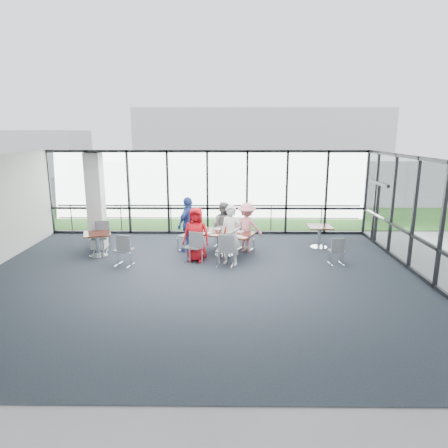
{
  "coord_description": "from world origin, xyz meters",
  "views": [
    {
      "loc": [
        0.78,
        -9.99,
        3.84
      ],
      "look_at": [
        0.66,
        1.89,
        1.1
      ],
      "focal_mm": 32.0,
      "sensor_mm": 36.0,
      "label": 1
    }
  ],
  "objects_px": {
    "diner_near_right": "(231,235)",
    "chair_spare_la": "(124,250)",
    "structural_column": "(96,201)",
    "chair_spare_lb": "(100,238)",
    "chair_spare_r": "(337,251)",
    "chair_main_nr": "(225,250)",
    "chair_main_fr": "(245,236)",
    "side_table_right": "(320,230)",
    "chair_main_fl": "(221,235)",
    "side_table_left": "(97,237)",
    "diner_far_right": "(247,227)",
    "diner_end": "(189,224)",
    "diner_near_left": "(196,235)",
    "diner_far_left": "(223,225)",
    "chair_main_end": "(187,236)",
    "chair_main_nl": "(194,247)",
    "main_table": "(224,237)"
  },
  "relations": [
    {
      "from": "structural_column",
      "to": "chair_spare_la",
      "type": "height_order",
      "value": "structural_column"
    },
    {
      "from": "main_table",
      "to": "chair_main_nr",
      "type": "height_order",
      "value": "chair_main_nr"
    },
    {
      "from": "diner_far_right",
      "to": "chair_main_nr",
      "type": "distance_m",
      "value": 1.72
    },
    {
      "from": "chair_main_fr",
      "to": "chair_spare_la",
      "type": "distance_m",
      "value": 3.97
    },
    {
      "from": "side_table_right",
      "to": "main_table",
      "type": "bearing_deg",
      "value": -163.87
    },
    {
      "from": "side_table_right",
      "to": "chair_main_fl",
      "type": "height_order",
      "value": "chair_main_fl"
    },
    {
      "from": "diner_far_right",
      "to": "diner_end",
      "type": "xyz_separation_m",
      "value": [
        -1.89,
        -0.0,
        0.1
      ]
    },
    {
      "from": "main_table",
      "to": "chair_spare_r",
      "type": "height_order",
      "value": "chair_spare_r"
    },
    {
      "from": "diner_end",
      "to": "structural_column",
      "type": "bearing_deg",
      "value": -64.43
    },
    {
      "from": "chair_main_nr",
      "to": "chair_spare_r",
      "type": "distance_m",
      "value": 3.31
    },
    {
      "from": "chair_main_end",
      "to": "main_table",
      "type": "bearing_deg",
      "value": 93.0
    },
    {
      "from": "side_table_left",
      "to": "diner_far_right",
      "type": "xyz_separation_m",
      "value": [
        4.72,
        0.58,
        0.19
      ]
    },
    {
      "from": "diner_far_left",
      "to": "chair_main_nl",
      "type": "distance_m",
      "value": 1.75
    },
    {
      "from": "chair_main_end",
      "to": "chair_spare_r",
      "type": "distance_m",
      "value": 4.79
    },
    {
      "from": "chair_main_fr",
      "to": "chair_spare_lb",
      "type": "distance_m",
      "value": 4.76
    },
    {
      "from": "structural_column",
      "to": "diner_far_left",
      "type": "xyz_separation_m",
      "value": [
        4.21,
        0.02,
        -0.81
      ]
    },
    {
      "from": "side_table_left",
      "to": "chair_main_end",
      "type": "distance_m",
      "value": 2.85
    },
    {
      "from": "chair_spare_la",
      "to": "chair_main_fl",
      "type": "bearing_deg",
      "value": 51.17
    },
    {
      "from": "side_table_left",
      "to": "chair_main_nl",
      "type": "bearing_deg",
      "value": -10.2
    },
    {
      "from": "diner_far_left",
      "to": "chair_main_fr",
      "type": "xyz_separation_m",
      "value": [
        0.74,
        -0.22,
        -0.32
      ]
    },
    {
      "from": "structural_column",
      "to": "chair_spare_lb",
      "type": "relative_size",
      "value": 3.28
    },
    {
      "from": "diner_end",
      "to": "chair_main_nl",
      "type": "height_order",
      "value": "diner_end"
    },
    {
      "from": "chair_main_nr",
      "to": "chair_main_fr",
      "type": "relative_size",
      "value": 1.03
    },
    {
      "from": "diner_near_left",
      "to": "chair_spare_lb",
      "type": "relative_size",
      "value": 1.69
    },
    {
      "from": "side_table_left",
      "to": "diner_end",
      "type": "height_order",
      "value": "diner_end"
    },
    {
      "from": "chair_main_nl",
      "to": "chair_spare_lb",
      "type": "distance_m",
      "value": 3.32
    },
    {
      "from": "diner_far_right",
      "to": "chair_main_end",
      "type": "bearing_deg",
      "value": 10.69
    },
    {
      "from": "structural_column",
      "to": "chair_spare_r",
      "type": "relative_size",
      "value": 3.89
    },
    {
      "from": "chair_main_fl",
      "to": "side_table_left",
      "type": "bearing_deg",
      "value": 31.87
    },
    {
      "from": "chair_spare_lb",
      "to": "main_table",
      "type": "bearing_deg",
      "value": 163.64
    },
    {
      "from": "side_table_right",
      "to": "chair_main_nr",
      "type": "xyz_separation_m",
      "value": [
        -3.19,
        -1.99,
        -0.13
      ]
    },
    {
      "from": "chair_spare_lb",
      "to": "chair_spare_r",
      "type": "height_order",
      "value": "chair_spare_lb"
    },
    {
      "from": "diner_far_right",
      "to": "chair_main_nl",
      "type": "distance_m",
      "value": 2.01
    },
    {
      "from": "chair_main_fl",
      "to": "diner_near_left",
      "type": "bearing_deg",
      "value": 80.9
    },
    {
      "from": "structural_column",
      "to": "chair_spare_lb",
      "type": "distance_m",
      "value": 1.23
    },
    {
      "from": "side_table_left",
      "to": "chair_main_fl",
      "type": "height_order",
      "value": "chair_main_fl"
    },
    {
      "from": "diner_near_left",
      "to": "chair_main_end",
      "type": "distance_m",
      "value": 1.25
    },
    {
      "from": "chair_spare_lb",
      "to": "diner_end",
      "type": "bearing_deg",
      "value": 171.08
    },
    {
      "from": "chair_spare_r",
      "to": "chair_main_nl",
      "type": "bearing_deg",
      "value": 170.21
    },
    {
      "from": "chair_spare_la",
      "to": "chair_spare_r",
      "type": "bearing_deg",
      "value": 16.83
    },
    {
      "from": "structural_column",
      "to": "side_table_left",
      "type": "height_order",
      "value": "structural_column"
    },
    {
      "from": "main_table",
      "to": "chair_main_fl",
      "type": "height_order",
      "value": "chair_main_fl"
    },
    {
      "from": "chair_main_end",
      "to": "chair_spare_la",
      "type": "bearing_deg",
      "value": -17.64
    },
    {
      "from": "chair_spare_r",
      "to": "chair_spare_lb",
      "type": "bearing_deg",
      "value": 163.65
    },
    {
      "from": "diner_near_left",
      "to": "chair_main_nl",
      "type": "height_order",
      "value": "diner_near_left"
    },
    {
      "from": "side_table_left",
      "to": "chair_main_end",
      "type": "bearing_deg",
      "value": 14.18
    },
    {
      "from": "diner_far_right",
      "to": "chair_spare_r",
      "type": "bearing_deg",
      "value": 167.47
    },
    {
      "from": "diner_far_right",
      "to": "structural_column",
      "type": "bearing_deg",
      "value": 10.32
    },
    {
      "from": "diner_near_right",
      "to": "chair_spare_la",
      "type": "bearing_deg",
      "value": -154.31
    },
    {
      "from": "main_table",
      "to": "chair_spare_lb",
      "type": "xyz_separation_m",
      "value": [
        -4.06,
        0.33,
        -0.13
      ]
    }
  ]
}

